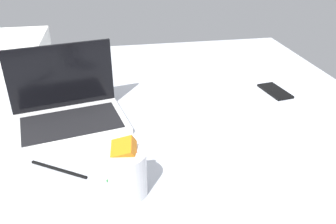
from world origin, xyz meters
TOP-DOWN VIEW (x-y plane):
  - bed_mattress at (0.00, 0.00)cm, footprint 180.00×140.00cm
  - laptop at (-13.96, -6.53)cm, footprint 37.01×29.27cm
  - snack_cup at (1.72, -42.76)cm, footprint 9.48×9.00cm
  - cell_phone at (60.22, 2.81)cm, footprint 8.83×14.86cm
  - charger_cable at (-15.07, -31.58)cm, footprint 14.61×9.72cm

SIDE VIEW (x-z plane):
  - bed_mattress at x=0.00cm, z-range 0.00..18.00cm
  - charger_cable at x=-15.07cm, z-range 18.00..18.60cm
  - cell_phone at x=60.22cm, z-range 18.00..18.80cm
  - laptop at x=-13.96cm, z-range 10.91..33.91cm
  - snack_cup at x=1.72cm, z-range 16.64..31.34cm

